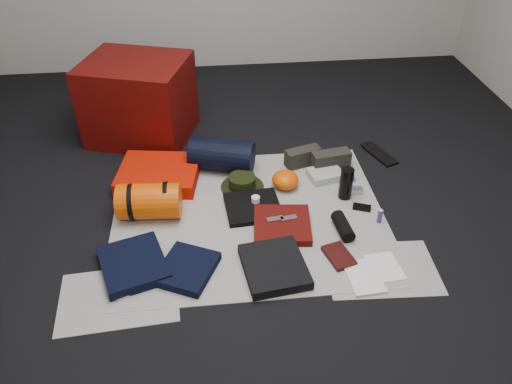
{
  "coord_description": "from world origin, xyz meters",
  "views": [
    {
      "loc": [
        -0.2,
        -2.26,
        1.91
      ],
      "look_at": [
        0.05,
        0.11,
        0.1
      ],
      "focal_mm": 35.0,
      "sensor_mm": 36.0,
      "label": 1
    }
  ],
  "objects": [
    {
      "name": "map_printout",
      "position": [
        0.67,
        -0.5,
        0.01
      ],
      "size": [
        0.18,
        0.22,
        0.01
      ],
      "primitive_type": "cube",
      "rotation": [
        0.0,
        0.0,
        0.1
      ],
      "color": "silver",
      "rests_on": "newspaper_mat"
    },
    {
      "name": "hiking_boot_left",
      "position": [
        0.41,
        0.51,
        0.07
      ],
      "size": [
        0.25,
        0.15,
        0.12
      ],
      "primitive_type": "cube",
      "rotation": [
        0.0,
        0.0,
        0.29
      ],
      "color": "#2B2821",
      "rests_on": "newspaper_mat"
    },
    {
      "name": "flip_flop_right",
      "position": [
        0.98,
        0.55,
        0.01
      ],
      "size": [
        0.19,
        0.29,
        0.02
      ],
      "primitive_type": "cube",
      "rotation": [
        0.0,
        0.0,
        0.36
      ],
      "color": "black",
      "rests_on": "floor"
    },
    {
      "name": "sunglasses",
      "position": [
        0.68,
        -0.01,
        0.02
      ],
      "size": [
        0.12,
        0.08,
        0.03
      ],
      "primitive_type": "cube",
      "rotation": [
        0.0,
        0.0,
        -0.37
      ],
      "color": "black",
      "rests_on": "newspaper_mat"
    },
    {
      "name": "red_cabinet",
      "position": [
        -0.69,
        1.03,
        0.29
      ],
      "size": [
        0.83,
        0.75,
        0.57
      ],
      "primitive_type": "cube",
      "rotation": [
        0.0,
        0.0,
        -0.3
      ],
      "color": "#510805",
      "rests_on": "floor"
    },
    {
      "name": "sack_strap_left",
      "position": [
        -0.68,
        0.07,
        0.11
      ],
      "size": [
        0.02,
        0.22,
        0.22
      ],
      "primitive_type": "cylinder",
      "rotation": [
        0.0,
        1.57,
        0.0
      ],
      "color": "black",
      "rests_on": "newspaper_mat"
    },
    {
      "name": "energy_bar_b",
      "position": [
        0.22,
        -0.11,
        0.06
      ],
      "size": [
        0.1,
        0.05,
        0.01
      ],
      "primitive_type": "cube",
      "rotation": [
        0.0,
        0.0,
        0.14
      ],
      "color": "#B2B2B7",
      "rests_on": "red_shirt"
    },
    {
      "name": "first_aid_pouch",
      "position": [
        0.53,
        0.33,
        0.03
      ],
      "size": [
        0.24,
        0.2,
        0.05
      ],
      "primitive_type": "cube",
      "rotation": [
        0.0,
        0.0,
        0.22
      ],
      "color": "#9BA49B",
      "rests_on": "newspaper_mat"
    },
    {
      "name": "speaker",
      "position": [
        0.52,
        -0.19,
        0.05
      ],
      "size": [
        0.1,
        0.21,
        0.08
      ],
      "primitive_type": "cylinder",
      "rotation": [
        1.57,
        0.0,
        0.1
      ],
      "color": "black",
      "rests_on": "newspaper_mat"
    },
    {
      "name": "newspaper_sheet_front_right",
      "position": [
        0.65,
        -0.5,
        0.0
      ],
      "size": [
        0.6,
        0.43,
        0.0
      ],
      "primitive_type": "cube",
      "rotation": [
        0.0,
        0.0,
        -0.05
      ],
      "color": "#B9B5AB",
      "rests_on": "floor"
    },
    {
      "name": "stuff_sack",
      "position": [
        -0.58,
        0.07,
        0.11
      ],
      "size": [
        0.37,
        0.24,
        0.21
      ],
      "primitive_type": "cylinder",
      "rotation": [
        0.0,
        1.57,
        -0.07
      ],
      "color": "#D04703",
      "rests_on": "newspaper_mat"
    },
    {
      "name": "boonie_brim",
      "position": [
        -0.01,
        0.29,
        0.01
      ],
      "size": [
        0.33,
        0.33,
        0.01
      ],
      "primitive_type": "cylinder",
      "rotation": [
        0.0,
        0.0,
        0.21
      ],
      "color": "black",
      "rests_on": "newspaper_mat"
    },
    {
      "name": "boonie_crown",
      "position": [
        -0.01,
        0.29,
        0.05
      ],
      "size": [
        0.17,
        0.17,
        0.07
      ],
      "primitive_type": "cylinder",
      "color": "black",
      "rests_on": "boonie_brim"
    },
    {
      "name": "black_tshirt",
      "position": [
        0.03,
        0.06,
        0.02
      ],
      "size": [
        0.35,
        0.33,
        0.03
      ],
      "primitive_type": "cube",
      "rotation": [
        0.0,
        0.0,
        0.08
      ],
      "color": "black",
      "rests_on": "newspaper_mat"
    },
    {
      "name": "toiletry_purple",
      "position": [
        0.75,
        -0.13,
        0.05
      ],
      "size": [
        0.03,
        0.03,
        0.08
      ],
      "primitive_type": "cylinder",
      "rotation": [
        0.0,
        0.0,
        -0.01
      ],
      "color": "#4E2577",
      "rests_on": "newspaper_mat"
    },
    {
      "name": "orange_stuff_sack",
      "position": [
        0.26,
        0.26,
        0.06
      ],
      "size": [
        0.22,
        0.22,
        0.11
      ],
      "primitive_type": "ellipsoid",
      "rotation": [
        0.0,
        0.0,
        0.32
      ],
      "color": "#D04703",
      "rests_on": "newspaper_mat"
    },
    {
      "name": "red_shirt",
      "position": [
        0.18,
        -0.13,
        0.03
      ],
      "size": [
        0.36,
        0.36,
        0.04
      ],
      "primitive_type": "cube",
      "rotation": [
        0.0,
        0.0,
        -0.11
      ],
      "color": "#4A0A08",
      "rests_on": "newspaper_mat"
    },
    {
      "name": "navy_duffel",
      "position": [
        -0.13,
        0.51,
        0.11
      ],
      "size": [
        0.46,
        0.33,
        0.22
      ],
      "primitive_type": "cylinder",
      "rotation": [
        0.0,
        1.57,
        -0.29
      ],
      "color": "black",
      "rests_on": "newspaper_mat"
    },
    {
      "name": "paperback_book",
      "position": [
        0.45,
        -0.4,
        0.02
      ],
      "size": [
        0.17,
        0.21,
        0.03
      ],
      "primitive_type": "cube",
      "rotation": [
        0.0,
        0.0,
        0.28
      ],
      "color": "black",
      "rests_on": "newspaper_mat"
    },
    {
      "name": "sleeping_pad",
      "position": [
        -0.54,
        0.43,
        0.05
      ],
      "size": [
        0.56,
        0.48,
        0.09
      ],
      "primitive_type": "cube",
      "rotation": [
        0.0,
        0.0,
        -0.15
      ],
      "color": "red",
      "rests_on": "newspaper_mat"
    },
    {
      "name": "energy_bar_a",
      "position": [
        0.14,
        -0.11,
        0.06
      ],
      "size": [
        0.1,
        0.05,
        0.01
      ],
      "primitive_type": "cube",
      "rotation": [
        0.0,
        0.0,
        0.14
      ],
      "color": "#B2B2B7",
      "rests_on": "red_shirt"
    },
    {
      "name": "tape_roll",
      "position": [
        0.05,
        0.09,
        0.06
      ],
      "size": [
        0.05,
        0.05,
        0.04
      ],
      "primitive_type": "cylinder",
      "color": "silver",
      "rests_on": "black_tshirt"
    },
    {
      "name": "floor",
      "position": [
        0.0,
        0.0,
        -0.01
      ],
      "size": [
        4.5,
        4.5,
        0.02
      ],
      "primitive_type": "cube",
      "color": "black",
      "rests_on": "ground"
    },
    {
      "name": "trousers_navy_b",
      "position": [
        -0.36,
        -0.42,
        0.03
      ],
      "size": [
        0.37,
        0.39,
        0.05
      ],
      "primitive_type": "cube",
      "rotation": [
        0.0,
        0.0,
        -0.45
      ],
      "color": "black",
      "rests_on": "newspaper_mat"
    },
    {
      "name": "compact_camera",
      "position": [
        0.69,
        0.15,
        0.02
      ],
      "size": [
        0.09,
        0.06,
        0.04
      ],
      "primitive_type": "cube",
      "rotation": [
        0.0,
        0.0,
        -0.06
      ],
      "color": "#B2B2B7",
      "rests_on": "newspaper_mat"
    },
    {
      "name": "hiking_boot_right",
      "position": [
        0.59,
        0.44,
        0.07
      ],
      "size": [
        0.27,
        0.14,
        0.13
      ],
      "primitive_type": "cube",
      "rotation": [
        0.0,
        0.0,
        0.16
      ],
      "color": "#2B2821",
      "rests_on": "newspaper_mat"
    },
    {
      "name": "cyan_case",
      "position": [
        0.67,
        0.3,
        0.02
      ],
      "size": [
        0.1,
        0.06,
        0.03
      ],
      "primitive_type": "cube",
      "rotation": [
        0.0,
        0.0,
        -0.03
      ],
      "color": "#0E6390",
      "rests_on": "newspaper_mat"
    },
    {
      "name": "newspaper_sheet_front_left",
      "position": [
        -0.7,
        -0.55,
        0.0
      ],
      "size": [
        0.61,
        0.44,
        0.0
      ],
      "primitive_type": "cube",
      "rotation": [
        0.0,
        0.0,
        0.07
      ],
      "color": "#B9B5AB",
      "rests_on": "floor"
    },
    {
      "name": "sack_strap_right",
      "position": [
        -0.48,
        0.07,
        0.11
      ],
      "size": [
        0.03,
        0.22,
        0.22
      ],
      "primitive_type": "cylinder",
      "rotation": [
        0.0,
        1.57,
        0.0
      ],
      "color": "black",
      "rests_on": "newspaper_mat"
    },
    {
      "name": "key_cluster",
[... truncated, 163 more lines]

